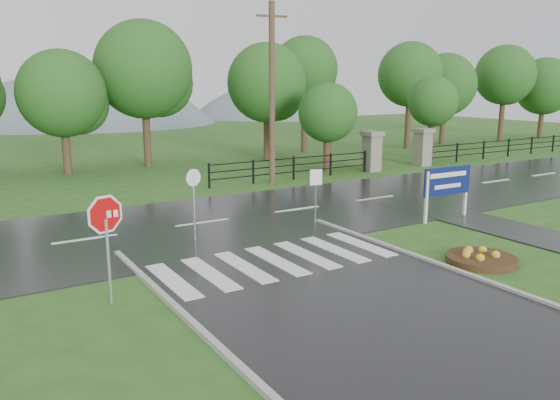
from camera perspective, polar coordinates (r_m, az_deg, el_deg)
ground at (r=11.48m, az=13.02°, el=-13.14°), size 120.00×120.00×0.00m
main_road at (r=19.43m, az=-8.11°, el=-2.48°), size 90.00×8.00×0.04m
walkway at (r=20.13m, az=22.36°, el=-2.77°), size 2.20×11.00×0.04m
crosswalk at (r=15.14m, az=-0.42°, el=-6.32°), size 6.50×2.80×0.02m
pillar_west at (r=31.21m, az=9.57°, el=5.14°), size 1.00×1.00×2.24m
pillar_east at (r=33.96m, az=14.69°, el=5.46°), size 1.00×1.00×2.24m
fence_west at (r=28.11m, az=1.44°, el=3.62°), size 9.58×0.08×1.20m
fence_east at (r=42.41m, az=24.81°, el=5.38°), size 20.58×0.08×1.20m
hills at (r=75.89m, az=-22.27°, el=-4.48°), size 102.00×48.00×48.00m
treeline at (r=32.76m, az=-16.41°, el=3.05°), size 83.20×5.20×10.00m
stop_sign at (r=12.47m, az=-17.74°, el=-2.40°), size 1.12×0.38×2.64m
estate_billboard at (r=20.42m, az=17.08°, el=1.65°), size 2.22×0.14×1.94m
flower_bed at (r=16.07m, az=20.27°, el=-5.69°), size 1.90×1.90×0.38m
reg_sign_small at (r=18.68m, az=3.76°, el=1.50°), size 0.44×0.11×1.99m
reg_sign_round at (r=16.90m, az=-9.00°, el=0.36°), size 0.52×0.16×2.31m
utility_pole_east at (r=26.55m, az=-0.85°, el=11.02°), size 1.52×0.38×8.59m
entrance_tree_left at (r=30.94m, az=5.03°, el=9.06°), size 3.32×3.32×4.94m
entrance_tree_right at (r=36.47m, az=15.70°, el=9.83°), size 3.16×3.16×5.34m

